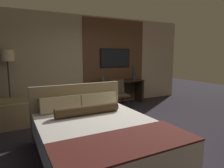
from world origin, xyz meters
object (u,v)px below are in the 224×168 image
at_px(book, 113,81).
at_px(vase_short, 103,79).
at_px(desk, 118,88).
at_px(armchair_by_window, 9,114).
at_px(tv, 115,58).
at_px(bed, 99,138).
at_px(vase_tall, 134,73).
at_px(floor_lamp, 7,61).
at_px(desk_chair, 119,92).

bearing_deg(book, vase_short, 155.88).
height_order(desk, armchair_by_window, armchair_by_window).
distance_m(tv, vase_short, 0.85).
relative_size(bed, vase_tall, 5.29).
relative_size(bed, desk, 1.33).
bearing_deg(armchair_by_window, floor_lamp, -7.03).
height_order(bed, tv, tv).
relative_size(tv, vase_short, 7.42).
xyz_separation_m(vase_tall, vase_short, (-1.08, 0.17, -0.14)).
bearing_deg(book, desk, 15.59).
distance_m(desk, vase_tall, 0.74).
distance_m(bed, desk_chair, 2.95).
xyz_separation_m(desk, desk_chair, (-0.26, -0.51, -0.01)).
xyz_separation_m(bed, floor_lamp, (-1.19, 2.93, 1.13)).
xyz_separation_m(armchair_by_window, book, (2.99, 0.54, 0.53)).
height_order(desk, floor_lamp, floor_lamp).
bearing_deg(armchair_by_window, bed, -154.48).
distance_m(bed, desk, 3.52).
relative_size(desk_chair, vase_short, 5.92).
height_order(desk_chair, armchair_by_window, desk_chair).
relative_size(desk_chair, armchair_by_window, 0.95).
height_order(tv, armchair_by_window, tv).
distance_m(desk_chair, armchair_by_window, 2.97).
distance_m(desk, desk_chair, 0.57).
relative_size(desk, tv, 1.57).
xyz_separation_m(desk, vase_short, (-0.52, 0.07, 0.33)).
xyz_separation_m(desk_chair, book, (0.03, 0.45, 0.28)).
distance_m(desk, book, 0.36).
bearing_deg(bed, tv, 57.62).
distance_m(desk, tv, 1.00).
relative_size(desk_chair, vase_tall, 2.02).
bearing_deg(tv, armchair_by_window, -165.94).
bearing_deg(vase_tall, vase_short, 170.88).
bearing_deg(armchair_by_window, vase_short, -78.79).
height_order(desk, book, book).
height_order(bed, desk, bed).
height_order(bed, desk_chair, bed).
bearing_deg(tv, vase_tall, -28.74).
xyz_separation_m(tv, floor_lamp, (-3.17, -0.18, -0.05)).
xyz_separation_m(tv, desk_chair, (-0.26, -0.71, -0.99)).
height_order(tv, floor_lamp, tv).
bearing_deg(vase_short, tv, 14.64).
bearing_deg(desk_chair, tv, 73.81).
bearing_deg(bed, desk_chair, 54.42).
relative_size(bed, vase_short, 15.53).
xyz_separation_m(armchair_by_window, vase_tall, (3.78, 0.50, 0.73)).
height_order(bed, vase_tall, vase_tall).
height_order(desk_chair, vase_short, vase_short).
distance_m(vase_tall, book, 0.82).
relative_size(bed, floor_lamp, 1.31).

